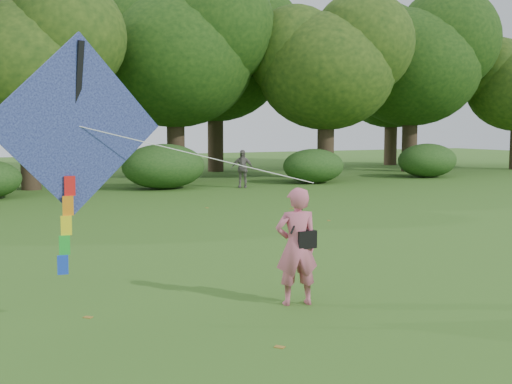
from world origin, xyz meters
name	(u,v)px	position (x,y,z in m)	size (l,w,h in m)	color
ground	(356,303)	(0.00, 0.00, 0.00)	(100.00, 100.00, 0.00)	#265114
man_kite_flyer	(297,246)	(-0.83, 0.33, 0.86)	(0.63, 0.41, 1.73)	#C15A72
bystander_right	(242,169)	(6.13, 16.85, 0.81)	(0.94, 0.39, 1.61)	slate
crossbody_bag	(305,238)	(-0.71, 0.30, 0.98)	(0.43, 0.20, 0.70)	black
flying_kite	(76,129)	(-3.82, 0.89, 2.57)	(4.43, 0.87, 3.14)	#234A98
tree_line	(101,62)	(1.67, 22.88, 5.60)	(54.70, 15.30, 9.48)	#3A2D1E
shrub_band	(74,172)	(-0.72, 17.60, 0.86)	(39.15, 3.22, 1.88)	#264919
fallen_leaves	(160,263)	(-1.72, 3.96, 0.01)	(10.58, 14.95, 0.01)	olive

